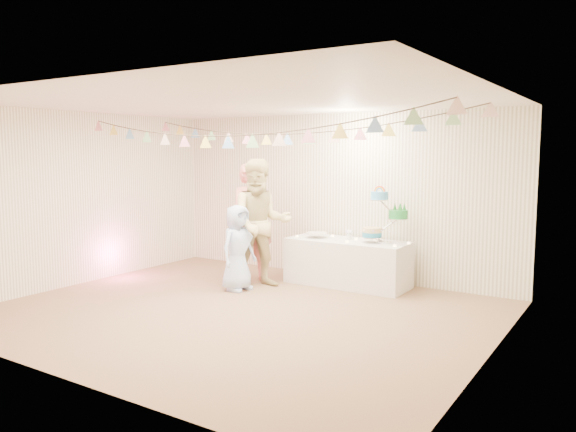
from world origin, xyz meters
The scene contains 25 objects.
floor centered at (0.00, 0.00, 0.00)m, with size 6.00×6.00×0.00m, color brown.
ceiling centered at (0.00, 0.00, 2.60)m, with size 6.00×6.00×0.00m, color silver.
back_wall centered at (0.00, 2.50, 1.30)m, with size 6.00×6.00×0.00m, color white.
front_wall centered at (0.00, -2.50, 1.30)m, with size 6.00×6.00×0.00m, color white.
left_wall centered at (-3.00, 0.00, 1.30)m, with size 5.00×5.00×0.00m, color white.
right_wall centered at (3.00, 0.00, 1.30)m, with size 5.00×5.00×0.00m, color white.
table centered at (0.48, 2.02, 0.34)m, with size 1.83×0.73×0.69m, color silver.
cake_stand centered at (1.03, 2.07, 1.14)m, with size 0.69×0.41×0.77m, color silver, non-canonical shape.
cake_bottom centered at (0.88, 2.01, 0.84)m, with size 0.31×0.31×0.15m, color teal, non-canonical shape.
cake_middle centered at (1.21, 2.16, 1.11)m, with size 0.27×0.27×0.22m, color #1B7F34, non-canonical shape.
cake_top_tier centered at (0.97, 2.04, 1.38)m, with size 0.25×0.25×0.19m, color #4CADF0, non-canonical shape.
platter centered at (-0.02, 1.97, 0.76)m, with size 0.32×0.32×0.02m, color white.
posy centered at (0.48, 2.07, 0.83)m, with size 0.13×0.13×0.15m, color white, non-canonical shape.
person_adult_a centered at (-0.90, 1.49, 0.92)m, with size 0.67×0.44×1.83m, color #F1857E.
person_adult_b centered at (-0.56, 1.24, 0.95)m, with size 0.92×0.72×1.90m, color #D5C083.
person_child centered at (-0.72, 0.89, 0.62)m, with size 0.61×0.40×1.24m, color #B3CCFD.
bunting_back centered at (0.00, 1.10, 2.35)m, with size 5.60×1.10×0.40m, color pink, non-canonical shape.
bunting_front centered at (0.00, -0.20, 2.32)m, with size 5.60×0.90×0.36m, color #72A5E5, non-canonical shape.
tealight_0 centered at (-0.32, 1.87, 0.70)m, with size 0.04×0.04×0.03m, color #FFD88C.
tealight_1 centered at (0.13, 2.20, 0.70)m, with size 0.04×0.04×0.03m, color #FFD88C.
tealight_2 centered at (0.58, 1.80, 0.70)m, with size 0.04×0.04×0.03m, color #FFD88C.
tealight_3 centered at (0.83, 2.24, 0.70)m, with size 0.04×0.04×0.03m, color #FFD88C.
tealight_4 centered at (1.30, 1.84, 0.70)m, with size 0.04×0.04×0.03m, color #FFD88C.
tealight_5 centered at (1.38, 2.17, 0.70)m, with size 0.04×0.04×0.03m, color #FFD88C.
tealight_6 centered at (0.58, 2.11, 0.70)m, with size 0.04×0.04×0.03m, color #FFD88C.
Camera 1 is at (4.20, -5.45, 2.00)m, focal length 35.00 mm.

